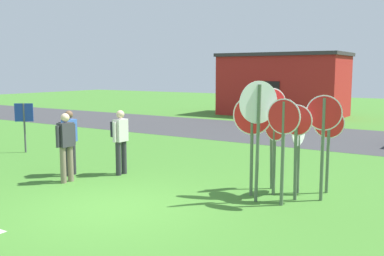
{
  "coord_description": "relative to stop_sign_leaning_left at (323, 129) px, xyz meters",
  "views": [
    {
      "loc": [
        5.9,
        -6.37,
        2.71
      ],
      "look_at": [
        0.0,
        2.78,
        1.3
      ],
      "focal_mm": 41.71,
      "sensor_mm": 36.0,
      "label": 1
    }
  ],
  "objects": [
    {
      "name": "street_asphalt",
      "position": [
        -3.26,
        9.04,
        -1.5
      ],
      "size": [
        60.0,
        6.4,
        0.01
      ],
      "primitive_type": "cube",
      "color": "#38383A",
      "rests_on": "ground"
    },
    {
      "name": "stop_sign_nearest",
      "position": [
        -1.39,
        -0.45,
        -0.0
      ],
      "size": [
        0.84,
        0.17,
        2.19
      ],
      "color": "#51664C",
      "rests_on": "ground"
    },
    {
      "name": "info_panel_leftmost",
      "position": [
        -9.93,
        0.19,
        -0.38
      ],
      "size": [
        0.5,
        0.38,
        1.64
      ],
      "color": "#4C4C51",
      "rests_on": "ground"
    },
    {
      "name": "stop_sign_leaning_right",
      "position": [
        -1.28,
        0.35,
        0.09
      ],
      "size": [
        0.44,
        0.76,
        2.32
      ],
      "color": "#51664C",
      "rests_on": "ground"
    },
    {
      "name": "person_near_signs",
      "position": [
        -5.13,
        -0.48,
        -0.53
      ],
      "size": [
        0.35,
        0.57,
        1.69
      ],
      "color": "#2D2D33",
      "rests_on": "ground"
    },
    {
      "name": "stop_sign_leaning_left",
      "position": [
        0.0,
        0.0,
        0.0
      ],
      "size": [
        0.71,
        0.2,
        2.21
      ],
      "color": "#51664C",
      "rests_on": "ground"
    },
    {
      "name": "stop_sign_far_back",
      "position": [
        -0.57,
        -0.76,
        -0.04
      ],
      "size": [
        0.71,
        0.1,
        2.16
      ],
      "color": "#51664C",
      "rests_on": "ground"
    },
    {
      "name": "person_with_sunhat",
      "position": [
        -6.18,
        -1.26,
        -0.53
      ],
      "size": [
        0.39,
        0.57,
        1.69
      ],
      "color": "#2D2D33",
      "rests_on": "ground"
    },
    {
      "name": "stop_sign_rear_left",
      "position": [
        -1.09,
        -0.82,
        0.23
      ],
      "size": [
        0.54,
        0.73,
        2.51
      ],
      "color": "#51664C",
      "rests_on": "ground"
    },
    {
      "name": "stop_sign_rear_right",
      "position": [
        -1.01,
        -0.13,
        -0.09
      ],
      "size": [
        0.75,
        0.5,
        2.08
      ],
      "color": "#51664C",
      "rests_on": "ground"
    },
    {
      "name": "stop_sign_tallest",
      "position": [
        -0.47,
        -0.3,
        -0.15
      ],
      "size": [
        0.65,
        0.16,
        2.02
      ],
      "color": "#51664C",
      "rests_on": "ground"
    },
    {
      "name": "ground_plane",
      "position": [
        -3.26,
        -2.72,
        -1.51
      ],
      "size": [
        80.0,
        80.0,
        0.0
      ],
      "primitive_type": "plane",
      "color": "#3D7528"
    },
    {
      "name": "stop_sign_center_cluster",
      "position": [
        -0.07,
        0.65,
        -0.23
      ],
      "size": [
        0.63,
        0.26,
        1.9
      ],
      "color": "#51664C",
      "rests_on": "ground"
    },
    {
      "name": "person_on_left",
      "position": [
        -5.68,
        -1.81,
        -0.56
      ],
      "size": [
        0.24,
        0.57,
        1.69
      ],
      "color": "#7A6B56",
      "rests_on": "ground"
    },
    {
      "name": "stop_sign_low_front",
      "position": [
        -0.62,
        0.3,
        -0.2
      ],
      "size": [
        0.09,
        0.86,
        1.93
      ],
      "color": "#51664C",
      "rests_on": "ground"
    },
    {
      "name": "building_background",
      "position": [
        -7.4,
        16.65,
        0.37
      ],
      "size": [
        7.41,
        3.99,
        3.74
      ],
      "color": "#B2231E",
      "rests_on": "ground"
    }
  ]
}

